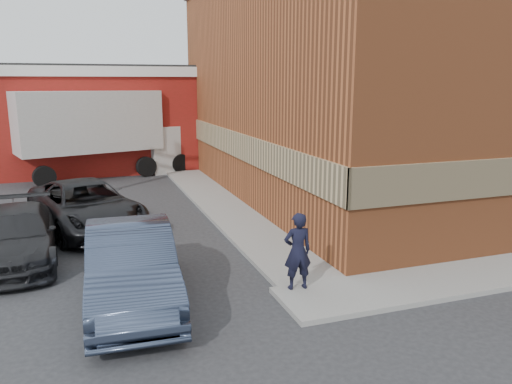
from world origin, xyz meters
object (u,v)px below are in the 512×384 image
object	(u,v)px
sedan	(131,265)
suv_b	(17,236)
warehouse	(48,118)
man	(298,251)
box_truck	(105,128)
brick_building	(390,83)
suv_a	(86,206)

from	to	relation	value
sedan	suv_b	distance (m)	4.49
warehouse	man	size ratio (longest dim) A/B	9.13
warehouse	box_truck	distance (m)	4.72
warehouse	suv_b	xyz separation A→B (m)	(-0.15, -15.86, -2.10)
suv_b	man	bearing A→B (deg)	-37.06
suv_b	sedan	bearing A→B (deg)	-56.04
warehouse	man	bearing A→B (deg)	-73.28
man	box_truck	size ratio (longest dim) A/B	0.20
warehouse	box_truck	world-z (taller)	warehouse
brick_building	box_truck	size ratio (longest dim) A/B	2.00
suv_b	box_truck	size ratio (longest dim) A/B	0.54
man	suv_a	bearing A→B (deg)	-53.57
sedan	suv_b	xyz separation A→B (m)	(-2.63, 3.64, -0.14)
brick_building	warehouse	size ratio (longest dim) A/B	1.12
box_truck	suv_b	bearing A→B (deg)	-119.43
warehouse	suv_b	distance (m)	16.00
man	sedan	world-z (taller)	man
man	box_truck	world-z (taller)	box_truck
warehouse	suv_a	bearing A→B (deg)	-82.98
warehouse	brick_building	bearing A→B (deg)	-37.20
brick_building	suv_b	xyz separation A→B (m)	(-14.65, -4.86, -3.97)
suv_b	warehouse	bearing A→B (deg)	87.53
brick_building	warehouse	distance (m)	18.30
brick_building	man	distance (m)	13.03
warehouse	box_truck	size ratio (longest dim) A/B	1.79
sedan	brick_building	bearing A→B (deg)	37.96
suv_a	box_truck	size ratio (longest dim) A/B	0.62
brick_building	warehouse	xyz separation A→B (m)	(-14.50, 11.00, -1.87)
box_truck	man	bearing A→B (deg)	-94.42
sedan	box_truck	distance (m)	15.81
brick_building	warehouse	world-z (taller)	brick_building
brick_building	man	xyz separation A→B (m)	(-8.41, -9.25, -3.67)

